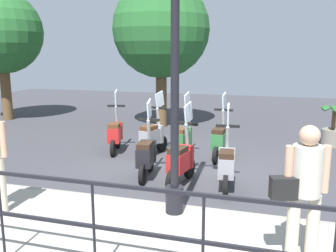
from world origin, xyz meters
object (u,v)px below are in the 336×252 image
(lamp_post_near, at_px, (175,77))
(scooter_far_2, at_px, (152,136))
(scooter_far_0, at_px, (220,139))
(scooter_far_1, at_px, (182,139))
(pedestrian_with_bag, at_px, (304,185))
(tree_large, at_px, (1,33))
(tree_distant, at_px, (161,30))
(scooter_far_3, at_px, (115,133))
(scooter_near_2, at_px, (146,154))
(scooter_near_1, at_px, (181,160))
(potted_palm, at_px, (333,129))
(scooter_near_0, at_px, (226,164))

(lamp_post_near, xyz_separation_m, scooter_far_2, (3.30, 1.46, -1.66))
(scooter_far_0, height_order, scooter_far_2, same)
(lamp_post_near, xyz_separation_m, scooter_far_1, (3.25, 0.71, -1.66))
(pedestrian_with_bag, xyz_separation_m, tree_large, (7.29, 9.84, 2.03))
(tree_distant, distance_m, scooter_far_3, 4.37)
(lamp_post_near, bearing_deg, scooter_far_3, 36.36)
(scooter_near_2, relative_size, scooter_far_0, 1.00)
(scooter_far_0, height_order, scooter_far_3, same)
(tree_distant, bearing_deg, scooter_near_1, -158.80)
(lamp_post_near, distance_m, scooter_far_2, 3.97)
(pedestrian_with_bag, distance_m, scooter_far_3, 5.98)
(scooter_near_2, distance_m, scooter_far_1, 1.56)
(scooter_far_3, bearing_deg, pedestrian_with_bag, -150.98)
(scooter_near_1, bearing_deg, scooter_far_0, -4.23)
(potted_palm, distance_m, scooter_far_2, 4.85)
(tree_distant, xyz_separation_m, scooter_near_2, (-5.05, -1.27, -2.68))
(tree_large, bearing_deg, tree_distant, -85.89)
(tree_distant, relative_size, scooter_near_0, 3.08)
(tree_distant, bearing_deg, scooter_far_2, -166.03)
(scooter_far_2, bearing_deg, tree_distant, 28.67)
(lamp_post_near, bearing_deg, scooter_far_0, -2.53)
(scooter_near_1, distance_m, scooter_far_0, 1.94)
(lamp_post_near, height_order, scooter_far_1, lamp_post_near)
(lamp_post_near, bearing_deg, tree_distant, 18.96)
(potted_palm, height_order, scooter_near_2, scooter_near_2)
(potted_palm, xyz_separation_m, scooter_near_0, (-4.01, 2.28, 0.04))
(scooter_near_1, bearing_deg, scooter_far_1, 22.81)
(lamp_post_near, height_order, potted_palm, lamp_post_near)
(lamp_post_near, xyz_separation_m, scooter_near_2, (1.73, 1.06, -1.66))
(tree_large, height_order, scooter_far_2, tree_large)
(tree_large, xyz_separation_m, scooter_far_0, (-2.93, -8.28, -2.63))
(scooter_far_0, height_order, scooter_far_1, same)
(scooter_near_0, bearing_deg, scooter_far_1, 30.09)
(scooter_near_2, bearing_deg, scooter_far_1, -21.16)
(lamp_post_near, bearing_deg, scooter_far_1, 12.30)
(scooter_near_0, bearing_deg, scooter_near_2, 76.96)
(lamp_post_near, relative_size, scooter_near_1, 2.91)
(lamp_post_near, height_order, pedestrian_with_bag, lamp_post_near)
(tree_large, distance_m, scooter_far_2, 7.80)
(scooter_near_2, xyz_separation_m, scooter_far_3, (1.60, 1.40, 0.00))
(scooter_near_0, distance_m, scooter_near_2, 1.62)
(scooter_near_0, relative_size, scooter_far_2, 1.00)
(scooter_near_1, xyz_separation_m, scooter_far_0, (1.88, -0.45, 0.00))
(potted_palm, xyz_separation_m, scooter_far_2, (-2.25, 4.30, 0.04))
(tree_large, height_order, scooter_near_2, tree_large)
(lamp_post_near, xyz_separation_m, potted_palm, (5.55, -2.83, -1.69))
(tree_large, distance_m, scooter_near_2, 8.86)
(pedestrian_with_bag, relative_size, scooter_far_0, 1.03)
(tree_large, distance_m, scooter_far_1, 8.47)
(tree_distant, relative_size, scooter_far_3, 3.08)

